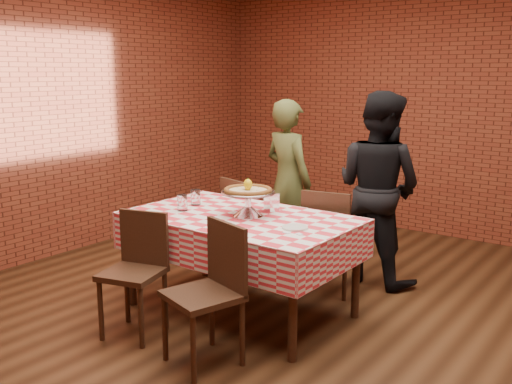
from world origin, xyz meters
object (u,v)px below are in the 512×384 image
(condiment_caddy, at_px, (272,202))
(chair_near_right, at_px, (202,296))
(chair_near_left, at_px, (132,276))
(water_glass_left, at_px, (182,203))
(diner_black, at_px, (378,188))
(water_glass_right, at_px, (196,197))
(chair_far_right, at_px, (331,240))
(table, at_px, (241,264))
(diner_olive, at_px, (288,181))
(pizza, at_px, (248,191))
(pizza_stand, at_px, (248,204))
(chair_far_left, at_px, (251,226))

(condiment_caddy, relative_size, chair_near_right, 0.16)
(condiment_caddy, height_order, chair_near_left, condiment_caddy)
(water_glass_left, distance_m, condiment_caddy, 0.69)
(condiment_caddy, distance_m, diner_black, 1.08)
(water_glass_left, bearing_deg, water_glass_right, 104.28)
(condiment_caddy, relative_size, chair_far_right, 0.16)
(table, relative_size, condiment_caddy, 11.84)
(chair_far_right, xyz_separation_m, diner_olive, (-0.75, 0.47, 0.34))
(condiment_caddy, bearing_deg, table, -85.30)
(chair_near_left, relative_size, chair_near_right, 0.96)
(chair_near_right, bearing_deg, pizza, 124.67)
(chair_near_right, height_order, diner_black, diner_black)
(pizza_stand, bearing_deg, pizza, 165.96)
(chair_near_right, relative_size, chair_far_left, 1.01)
(pizza_stand, height_order, water_glass_right, pizza_stand)
(diner_olive, bearing_deg, diner_black, -165.60)
(table, distance_m, condiment_caddy, 0.54)
(pizza, bearing_deg, chair_near_right, -71.87)
(pizza, xyz_separation_m, chair_far_right, (0.30, 0.75, -0.51))
(pizza, xyz_separation_m, diner_black, (0.49, 1.22, -0.12))
(pizza, relative_size, chair_near_left, 0.42)
(chair_far_left, bearing_deg, condiment_caddy, 155.68)
(pizza, height_order, diner_olive, diner_olive)
(chair_near_left, relative_size, diner_black, 0.52)
(diner_olive, bearing_deg, chair_far_right, 162.68)
(condiment_caddy, bearing_deg, pizza, -78.16)
(diner_black, bearing_deg, table, 76.47)
(chair_far_right, bearing_deg, chair_near_left, 54.65)
(water_glass_left, height_order, chair_near_left, water_glass_left)
(chair_near_right, bearing_deg, pizza_stand, 124.67)
(table, relative_size, chair_far_right, 1.90)
(condiment_caddy, bearing_deg, chair_near_left, -88.30)
(chair_near_right, bearing_deg, water_glass_right, 150.66)
(chair_near_left, bearing_deg, table, 50.29)
(condiment_caddy, bearing_deg, chair_near_right, -53.55)
(diner_olive, bearing_deg, condiment_caddy, 131.80)
(chair_far_right, bearing_deg, diner_olive, -43.71)
(water_glass_left, distance_m, diner_olive, 1.41)
(table, relative_size, pizza, 4.68)
(water_glass_left, distance_m, chair_near_right, 1.07)
(chair_far_right, relative_size, diner_black, 0.53)
(diner_olive, height_order, diner_black, diner_black)
(water_glass_left, bearing_deg, chair_far_right, 49.16)
(diner_black, bearing_deg, water_glass_right, 58.08)
(diner_olive, bearing_deg, water_glass_left, 102.78)
(chair_far_left, bearing_deg, chair_near_right, 133.02)
(water_glass_right, distance_m, chair_near_left, 0.94)
(condiment_caddy, height_order, diner_olive, diner_olive)
(condiment_caddy, bearing_deg, water_glass_left, -118.76)
(pizza_stand, height_order, chair_far_right, pizza_stand)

